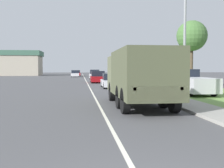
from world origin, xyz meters
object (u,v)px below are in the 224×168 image
Objects in this scene: car_third_ahead at (95,75)px; pickup_truck at (189,82)px; car_fourth_ahead at (75,74)px; lamp_post at (181,27)px; car_farthest_ahead at (77,73)px; military_truck at (139,75)px; car_second_ahead at (98,77)px; car_nearest_ahead at (112,81)px.

pickup_truck is at bearing -79.53° from car_third_ahead.
lamp_post reaches higher than car_fourth_ahead.
lamp_post is (6.24, -56.00, 3.47)m from car_farthest_ahead.
car_third_ahead is 21.94m from car_farthest_ahead.
pickup_truck is at bearing 50.58° from military_truck.
pickup_truck is 6.48m from lamp_post.
lamp_post is (2.88, -34.32, 3.39)m from car_third_ahead.
car_nearest_ahead is at bearing -86.01° from car_second_ahead.
military_truck reaches higher than car_fourth_ahead.
car_farthest_ahead is 0.60× the size of lamp_post.
car_fourth_ahead is (-3.60, 13.88, -0.07)m from car_third_ahead.
military_truck is 8.10m from pickup_truck.
military_truck is 1.80× the size of car_fourth_ahead.
car_fourth_ahead is at bearing 97.29° from car_second_ahead.
car_nearest_ahead is at bearing 89.33° from military_truck.
car_nearest_ahead is 22.22m from car_third_ahead.
car_fourth_ahead is at bearing 94.50° from military_truck.
car_second_ahead is 0.59× the size of lamp_post.
car_farthest_ahead is (0.24, 7.80, -0.01)m from car_fourth_ahead.
car_third_ahead reaches higher than car_farthest_ahead.
car_nearest_ahead is 1.07× the size of car_fourth_ahead.
car_farthest_ahead is (-3.65, 57.24, -0.91)m from military_truck.
car_nearest_ahead is at bearing 101.35° from lamp_post.
car_second_ahead is 12.43m from car_third_ahead.
car_second_ahead is 17.81m from pickup_truck.
lamp_post reaches higher than pickup_truck.
car_fourth_ahead is at bearing 97.66° from lamp_post.
car_fourth_ahead is 44.14m from pickup_truck.
car_third_ahead is at bearing 88.95° from car_second_ahead.
military_truck reaches higher than pickup_truck.
lamp_post reaches higher than car_farthest_ahead.
car_farthest_ahead is (-3.81, 43.90, 0.02)m from car_nearest_ahead.
car_nearest_ahead is 1.02× the size of car_third_ahead.
lamp_post is (2.59, 1.24, 2.56)m from military_truck.
lamp_post is at bearing -81.91° from car_second_ahead.
car_nearest_ahead is at bearing -83.60° from car_fourth_ahead.
lamp_post reaches higher than military_truck.
car_nearest_ahead is 1.06× the size of car_farthest_ahead.
pickup_truck reaches higher than car_nearest_ahead.
car_fourth_ahead is 7.80m from car_farthest_ahead.
military_truck is 1.27× the size of pickup_truck.
car_nearest_ahead is 0.64× the size of lamp_post.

